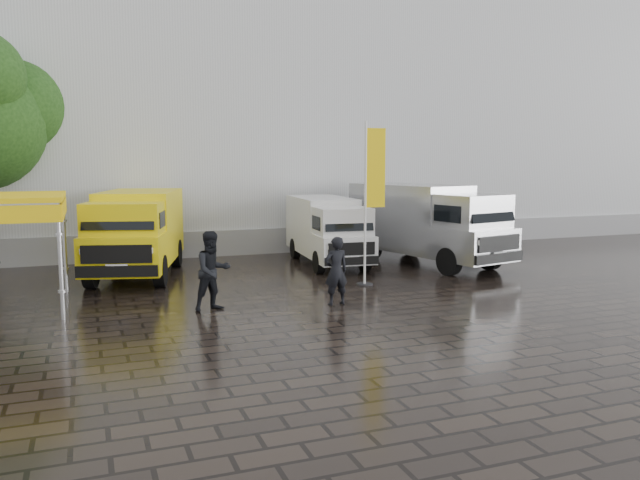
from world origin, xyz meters
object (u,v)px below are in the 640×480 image
at_px(wheelie_bin, 472,232).
at_px(van_white, 327,231).
at_px(van_silver, 427,225).
at_px(van_yellow, 137,234).
at_px(person_front, 336,271).
at_px(person_tent, 213,271).
at_px(flagpole, 371,195).

bearing_deg(wheelie_bin, van_white, -165.47).
bearing_deg(van_silver, van_white, 147.29).
bearing_deg(van_white, van_silver, -14.91).
bearing_deg(van_yellow, van_white, 14.99).
bearing_deg(person_front, van_silver, -141.33).
height_order(person_front, person_tent, person_tent).
xyz_separation_m(wheelie_bin, person_tent, (-13.02, -8.11, 0.43)).
bearing_deg(flagpole, van_white, 87.82).
relative_size(wheelie_bin, person_front, 0.63).
xyz_separation_m(van_silver, person_front, (-5.43, -4.76, -0.53)).
bearing_deg(person_tent, van_silver, 9.41).
bearing_deg(person_tent, flagpole, 0.25).
distance_m(flagpole, person_front, 3.37).
distance_m(van_silver, flagpole, 4.56).
distance_m(person_front, person_tent, 3.10).
relative_size(van_silver, wheelie_bin, 5.87).
bearing_deg(van_white, flagpole, -87.05).
relative_size(wheelie_bin, person_tent, 0.56).
bearing_deg(van_silver, van_yellow, 160.32).
height_order(van_yellow, person_tent, van_yellow).
height_order(van_yellow, person_front, van_yellow).
bearing_deg(person_front, person_tent, -12.23).
distance_m(van_yellow, person_front, 7.44).
xyz_separation_m(van_yellow, flagpole, (6.37, -3.88, 1.32)).
relative_size(flagpole, person_tent, 2.45).
xyz_separation_m(flagpole, person_front, (-1.95, -2.09, -1.79)).
relative_size(flagpole, person_front, 2.73).
height_order(flagpole, person_tent, flagpole).
height_order(van_yellow, van_silver, van_silver).
distance_m(van_yellow, wheelie_bin, 14.65).
xyz_separation_m(van_silver, wheelie_bin, (4.54, 3.88, -0.85)).
height_order(van_white, flagpole, flagpole).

